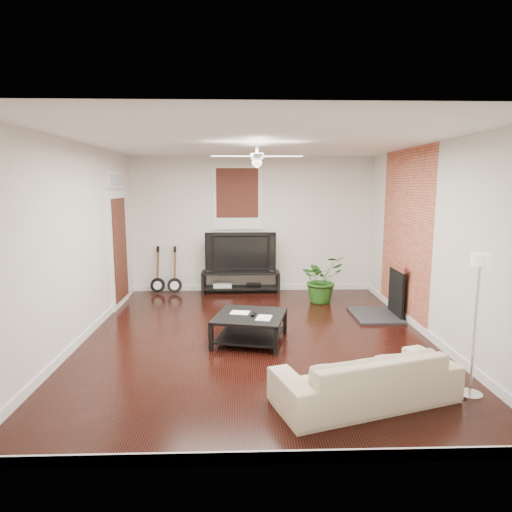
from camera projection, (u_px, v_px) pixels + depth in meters
The scene contains 14 objects.
room at pixel (257, 243), 6.28m from camera, with size 5.01×6.01×2.81m.
brick_accent at pixel (405, 235), 7.35m from camera, with size 0.02×2.20×2.80m, color #B44C3A.
fireplace at pixel (385, 290), 7.49m from camera, with size 0.80×1.10×0.92m, color black.
window_back at pixel (237, 198), 9.12m from camera, with size 1.00×0.06×1.30m, color #3B1310.
door_left at pixel (119, 238), 8.10m from camera, with size 0.08×1.00×2.50m, color white.
tv_stand at pixel (241, 282), 9.21m from camera, with size 1.60×0.43×0.45m, color black.
tv at pixel (241, 252), 9.12m from camera, with size 1.44×0.19×0.83m, color black.
coffee_table at pixel (250, 328), 6.32m from camera, with size 0.94×0.94×0.40m, color black.
sofa at pixel (366, 377), 4.54m from camera, with size 1.89×0.74×0.55m, color #C7B395.
floor_lamp at pixel (475, 326), 4.60m from camera, with size 0.25×0.25×1.54m, color silver, non-canonical shape.
potted_plant at pixel (322, 279), 8.41m from camera, with size 0.81×0.71×0.90m, color #245B1A.
guitar_left at pixel (157, 270), 9.08m from camera, with size 0.30×0.21×0.97m, color black, non-canonical shape.
guitar_right at pixel (174, 270), 9.06m from camera, with size 0.30×0.21×0.97m, color black, non-canonical shape.
ceiling_fan at pixel (257, 156), 6.09m from camera, with size 1.24×1.24×0.32m, color white, non-canonical shape.
Camera 1 is at (-0.22, -6.23, 2.21)m, focal length 31.18 mm.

